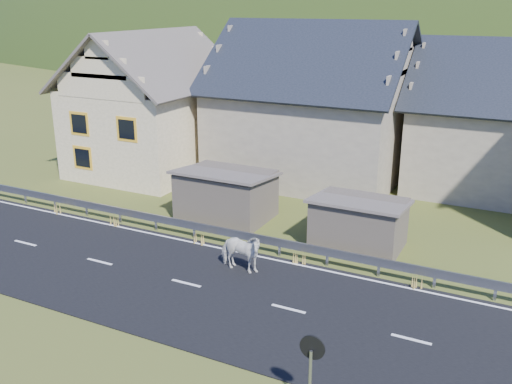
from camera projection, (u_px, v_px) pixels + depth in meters
The scene contains 12 objects.
ground at pixel (186, 284), 20.44m from camera, with size 160.00×160.00×0.00m, color #404D1C.
road at pixel (186, 284), 20.44m from camera, with size 60.00×7.00×0.04m, color black.
lane_markings at pixel (186, 283), 20.43m from camera, with size 60.00×6.60×0.01m, color silver.
guardrail at pixel (235, 234), 23.39m from camera, with size 28.10×0.09×0.75m.
shed_left at pixel (226, 195), 26.45m from camera, with size 4.30×3.30×2.40m, color brown.
shed_right at pixel (359, 224), 23.30m from camera, with size 3.80×2.90×2.20m, color brown.
house_cream at pixel (153, 96), 33.49m from camera, with size 7.80×9.80×8.30m.
house_stone_a at pixel (315, 95), 32.12m from camera, with size 10.80×9.80×8.90m.
house_stone_b at pixel (508, 111), 29.69m from camera, with size 9.80×8.80×8.10m.
conifer_patch at pixel (246, 18), 135.18m from camera, with size 76.00×50.00×28.00m, color black.
horse at pixel (240, 252), 21.12m from camera, with size 1.85×0.84×1.56m, color silver.
traffic_mirror at pixel (312, 358), 13.40m from camera, with size 0.63×0.17×2.26m.
Camera 1 is at (10.45, -15.27, 9.62)m, focal length 40.00 mm.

